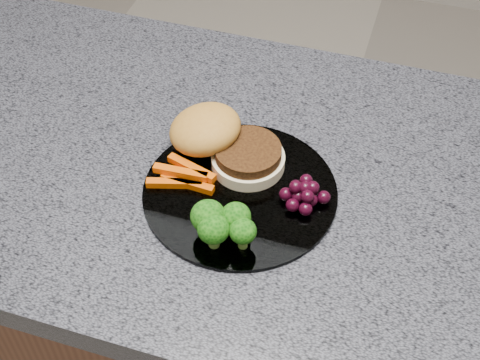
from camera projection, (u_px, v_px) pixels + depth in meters
name	position (u px, v px, depth m)	size (l,w,h in m)	color
island_cabinet	(250.00, 342.00, 1.27)	(1.20, 0.60, 0.86)	#552E1D
countertop	(253.00, 181.00, 0.94)	(1.20, 0.60, 0.04)	#54555F
plate	(240.00, 192.00, 0.89)	(0.26, 0.26, 0.01)	white
burger	(220.00, 141.00, 0.92)	(0.18, 0.13, 0.06)	#F8E1AE
carrot_sticks	(184.00, 176.00, 0.89)	(0.09, 0.06, 0.02)	#D14C03
broccoli	(221.00, 223.00, 0.81)	(0.09, 0.07, 0.05)	olive
grape_bunch	(304.00, 194.00, 0.87)	(0.07, 0.05, 0.03)	black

